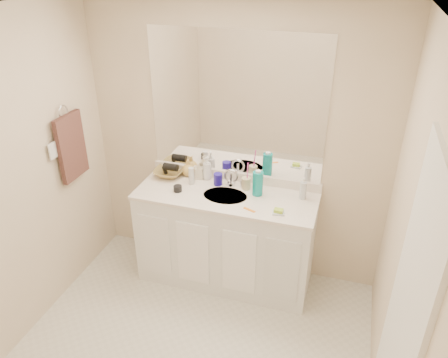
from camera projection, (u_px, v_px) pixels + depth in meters
ceiling at (162, 20)px, 2.05m from camera, size 2.60×2.60×0.02m
wall_back at (235, 146)px, 3.71m from camera, size 2.60×0.02×2.40m
wall_right at (405, 274)px, 2.27m from camera, size 0.02×2.60×2.40m
vanity_cabinet at (226, 239)px, 3.85m from camera, size 1.50×0.55×0.85m
countertop at (226, 196)px, 3.64m from camera, size 1.52×0.57×0.03m
backsplash at (235, 176)px, 3.83m from camera, size 1.52×0.03×0.08m
sink_basin at (225, 197)px, 3.62m from camera, size 0.37×0.37×0.02m
faucet at (231, 180)px, 3.74m from camera, size 0.02×0.02×0.11m
mirror at (236, 106)px, 3.53m from camera, size 1.48×0.01×1.20m
blue_mug at (218, 179)px, 3.76m from camera, size 0.10×0.10×0.10m
tan_cup at (246, 183)px, 3.69m from camera, size 0.08×0.08×0.10m
toothbrush at (247, 173)px, 3.64m from camera, size 0.02×0.04×0.20m
mouthwash_bottle at (258, 183)px, 3.58m from camera, size 0.10×0.10×0.21m
clear_pump_bottle at (303, 190)px, 3.54m from camera, size 0.06×0.06×0.15m
soap_dish at (278, 213)px, 3.37m from camera, size 0.11×0.09×0.01m
green_soap at (279, 211)px, 3.36m from camera, size 0.07×0.05×0.02m
orange_comb at (249, 210)px, 3.41m from camera, size 0.11×0.06×0.00m
dark_jar at (178, 189)px, 3.67m from camera, size 0.08×0.08×0.05m
extra_white_bottle at (191, 176)px, 3.75m from camera, size 0.06×0.06×0.15m
soap_bottle_white at (207, 168)px, 3.82m from camera, size 0.11×0.11×0.21m
soap_bottle_cream at (199, 170)px, 3.84m from camera, size 0.09×0.09×0.16m
soap_bottle_yellow at (188, 168)px, 3.90m from camera, size 0.15×0.15×0.15m
wicker_basket at (169, 172)px, 3.91m from camera, size 0.28×0.28×0.06m
hair_dryer at (171, 167)px, 3.88m from camera, size 0.13×0.07×0.07m
towel_ring at (63, 112)px, 3.44m from camera, size 0.01×0.11×0.11m
hand_towel at (71, 147)px, 3.58m from camera, size 0.04×0.32×0.55m
switch_plate at (53, 151)px, 3.39m from camera, size 0.01×0.08×0.13m
door at (398, 344)px, 2.12m from camera, size 0.02×0.82×2.00m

